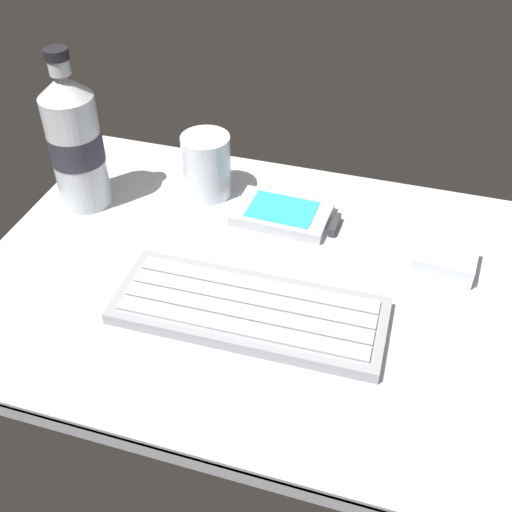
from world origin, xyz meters
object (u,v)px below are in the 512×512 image
(keyboard, at_px, (249,310))
(water_bottle, at_px, (75,141))
(charger_block, at_px, (445,260))
(juice_cup, at_px, (207,168))
(handheld_device, at_px, (287,215))

(keyboard, height_order, water_bottle, water_bottle)
(water_bottle, height_order, charger_block, water_bottle)
(keyboard, bearing_deg, water_bottle, 152.57)
(keyboard, relative_size, charger_block, 4.17)
(juice_cup, bearing_deg, charger_block, -11.68)
(keyboard, distance_m, charger_block, 0.24)
(handheld_device, xyz_separation_m, juice_cup, (-0.12, 0.03, 0.03))
(keyboard, relative_size, water_bottle, 1.40)
(keyboard, relative_size, handheld_device, 2.24)
(charger_block, bearing_deg, water_bottle, 179.99)
(handheld_device, bearing_deg, keyboard, -88.42)
(keyboard, xyz_separation_m, water_bottle, (-0.27, 0.14, 0.08))
(juice_cup, relative_size, water_bottle, 0.41)
(keyboard, xyz_separation_m, handheld_device, (-0.00, 0.18, -0.00))
(handheld_device, relative_size, water_bottle, 0.63)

